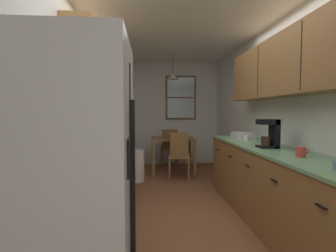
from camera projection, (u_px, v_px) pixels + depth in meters
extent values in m
plane|color=brown|center=(178.00, 198.00, 3.94)|extent=(12.00, 12.00, 0.00)
cube|color=silver|center=(86.00, 115.00, 3.76)|extent=(0.10, 9.00, 2.55)
cube|color=silver|center=(265.00, 115.00, 3.97)|extent=(0.10, 9.00, 2.55)
cube|color=silver|center=(166.00, 113.00, 6.50)|extent=(4.40, 0.10, 2.55)
cube|color=white|center=(178.00, 25.00, 3.79)|extent=(4.40, 9.00, 0.08)
cube|color=silver|center=(71.00, 181.00, 1.63)|extent=(0.74, 0.78, 1.77)
cube|color=black|center=(131.00, 188.00, 1.66)|extent=(0.01, 0.01, 1.59)
cube|color=black|center=(133.00, 190.00, 1.62)|extent=(0.02, 0.02, 1.13)
cube|color=black|center=(133.00, 186.00, 1.70)|extent=(0.02, 0.02, 1.13)
cube|color=black|center=(129.00, 158.00, 1.47)|extent=(0.01, 0.15, 0.22)
cube|color=beige|center=(131.00, 119.00, 1.71)|extent=(0.01, 0.05, 0.07)
cube|color=black|center=(89.00, 207.00, 2.35)|extent=(0.62, 0.59, 0.90)
cube|color=black|center=(124.00, 210.00, 2.37)|extent=(0.01, 0.41, 0.30)
cube|color=silver|center=(126.00, 187.00, 2.36)|extent=(0.02, 0.47, 0.02)
cube|color=black|center=(88.00, 157.00, 2.32)|extent=(0.59, 0.56, 0.02)
cube|color=black|center=(56.00, 148.00, 2.30)|extent=(0.06, 0.59, 0.20)
cylinder|color=#2D2D2D|center=(67.00, 159.00, 2.18)|extent=(0.15, 0.15, 0.01)
cylinder|color=#2D2D2D|center=(76.00, 154.00, 2.44)|extent=(0.15, 0.15, 0.01)
cylinder|color=#2D2D2D|center=(101.00, 158.00, 2.20)|extent=(0.15, 0.15, 0.01)
cylinder|color=#2D2D2D|center=(106.00, 153.00, 2.46)|extent=(0.15, 0.15, 0.01)
cube|color=white|center=(73.00, 72.00, 2.27)|extent=(0.38, 0.61, 0.32)
cube|color=black|center=(93.00, 71.00, 2.22)|extent=(0.01, 0.37, 0.20)
cube|color=#2D2D33|center=(99.00, 75.00, 2.49)|extent=(0.01, 0.12, 0.20)
cube|color=brown|center=(109.00, 175.00, 3.59)|extent=(0.60, 1.88, 0.87)
cube|color=#6B9E70|center=(108.00, 143.00, 3.56)|extent=(0.63, 1.90, 0.03)
cube|color=black|center=(127.00, 165.00, 2.97)|extent=(0.02, 0.10, 0.01)
cube|color=black|center=(131.00, 156.00, 3.60)|extent=(0.02, 0.10, 0.01)
cube|color=black|center=(134.00, 149.00, 4.22)|extent=(0.02, 0.10, 0.01)
cube|color=brown|center=(96.00, 68.00, 3.44)|extent=(0.32, 1.98, 0.75)
cube|color=#2D2319|center=(104.00, 64.00, 3.13)|extent=(0.01, 0.01, 0.69)
cube|color=#2D2319|center=(112.00, 72.00, 3.78)|extent=(0.01, 0.01, 0.69)
cube|color=brown|center=(273.00, 188.00, 3.00)|extent=(0.60, 3.18, 0.87)
cube|color=#6B9E70|center=(274.00, 149.00, 2.97)|extent=(0.63, 3.20, 0.03)
cube|color=black|center=(321.00, 207.00, 1.69)|extent=(0.02, 0.10, 0.01)
cube|color=black|center=(274.00, 181.00, 2.33)|extent=(0.02, 0.10, 0.01)
cube|color=black|center=(247.00, 166.00, 2.96)|extent=(0.02, 0.10, 0.01)
cube|color=black|center=(230.00, 156.00, 3.59)|extent=(0.02, 0.10, 0.01)
cube|color=black|center=(218.00, 149.00, 4.23)|extent=(0.02, 0.10, 0.01)
cube|color=brown|center=(290.00, 65.00, 2.88)|extent=(0.32, 2.88, 0.69)
cube|color=#2D2319|center=(301.00, 55.00, 2.39)|extent=(0.01, 0.01, 0.64)
cube|color=#2D2319|center=(258.00, 71.00, 3.34)|extent=(0.01, 0.01, 0.64)
cube|color=brown|center=(173.00, 139.00, 5.61)|extent=(0.91, 0.72, 0.03)
cube|color=brown|center=(154.00, 159.00, 5.26)|extent=(0.06, 0.06, 0.72)
cube|color=brown|center=(195.00, 158.00, 5.33)|extent=(0.06, 0.06, 0.72)
cube|color=brown|center=(153.00, 153.00, 5.93)|extent=(0.06, 0.06, 0.72)
cube|color=brown|center=(190.00, 153.00, 5.99)|extent=(0.06, 0.06, 0.72)
cube|color=brown|center=(179.00, 156.00, 4.99)|extent=(0.44, 0.44, 0.04)
cube|color=brown|center=(179.00, 144.00, 5.16)|extent=(0.37, 0.08, 0.45)
cylinder|color=brown|center=(189.00, 171.00, 4.81)|extent=(0.04, 0.04, 0.43)
cylinder|color=brown|center=(169.00, 170.00, 4.83)|extent=(0.04, 0.04, 0.43)
cylinder|color=brown|center=(188.00, 166.00, 5.18)|extent=(0.04, 0.04, 0.43)
cylinder|color=brown|center=(170.00, 166.00, 5.19)|extent=(0.04, 0.04, 0.43)
cube|color=brown|center=(169.00, 147.00, 6.26)|extent=(0.40, 0.40, 0.04)
cube|color=brown|center=(170.00, 139.00, 6.06)|extent=(0.37, 0.04, 0.45)
cylinder|color=brown|center=(161.00, 156.00, 6.44)|extent=(0.04, 0.04, 0.43)
cylinder|color=brown|center=(176.00, 155.00, 6.46)|extent=(0.04, 0.04, 0.43)
cylinder|color=brown|center=(162.00, 158.00, 6.08)|extent=(0.04, 0.04, 0.43)
cylinder|color=brown|center=(177.00, 158.00, 6.10)|extent=(0.04, 0.04, 0.43)
cylinder|color=black|center=(173.00, 64.00, 5.51)|extent=(0.01, 0.01, 0.44)
cone|color=beige|center=(173.00, 77.00, 5.53)|extent=(0.25, 0.25, 0.10)
sphere|color=white|center=(173.00, 76.00, 5.53)|extent=(0.06, 0.06, 0.06)
cube|color=brown|center=(181.00, 98.00, 6.44)|extent=(0.76, 0.04, 1.09)
cube|color=silver|center=(181.00, 98.00, 6.42)|extent=(0.68, 0.01, 1.01)
cube|color=brown|center=(181.00, 98.00, 6.42)|extent=(0.68, 0.02, 0.03)
cylinder|color=white|center=(135.00, 165.00, 4.88)|extent=(0.35, 0.35, 0.59)
cylinder|color=red|center=(98.00, 142.00, 2.84)|extent=(0.12, 0.12, 0.17)
cylinder|color=white|center=(98.00, 134.00, 2.84)|extent=(0.12, 0.12, 0.02)
cube|color=white|center=(129.00, 196.00, 2.52)|extent=(0.02, 0.16, 0.24)
cube|color=black|center=(267.00, 147.00, 3.01)|extent=(0.22, 0.18, 0.02)
cube|color=black|center=(274.00, 134.00, 3.00)|extent=(0.06, 0.18, 0.33)
cube|color=black|center=(268.00, 122.00, 2.99)|extent=(0.22, 0.18, 0.06)
cylinder|color=#331E14|center=(266.00, 141.00, 3.00)|extent=(0.11, 0.11, 0.11)
cylinder|color=white|center=(246.00, 138.00, 3.72)|extent=(0.08, 0.08, 0.09)
torus|color=white|center=(250.00, 137.00, 3.72)|extent=(0.05, 0.01, 0.05)
cylinder|color=#BF3F33|center=(301.00, 152.00, 2.40)|extent=(0.09, 0.09, 0.09)
torus|color=#BF3F33|center=(306.00, 151.00, 2.41)|extent=(0.05, 0.01, 0.05)
cube|color=silver|center=(243.00, 136.00, 3.99)|extent=(0.28, 0.34, 0.10)
cylinder|color=#4C7299|center=(179.00, 137.00, 5.56)|extent=(0.18, 0.18, 0.06)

